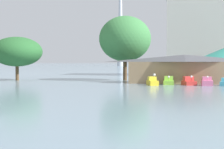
{
  "coord_description": "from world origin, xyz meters",
  "views": [
    {
      "loc": [
        12.33,
        -18.79,
        3.59
      ],
      "look_at": [
        4.87,
        23.67,
        2.02
      ],
      "focal_mm": 54.81,
      "sensor_mm": 36.0,
      "label": 1
    }
  ],
  "objects_px": {
    "shoreline_tree_mid": "(125,39)",
    "shoreline_tree_tall_left": "(17,52)",
    "pedal_boat_red": "(189,82)",
    "boathouse": "(185,68)",
    "pedal_boat_lime": "(169,81)",
    "pedal_boat_pink": "(207,82)",
    "distant_broadcast_tower": "(120,1)",
    "background_building_block": "(222,34)",
    "pedal_boat_yellow": "(152,82)"
  },
  "relations": [
    {
      "from": "shoreline_tree_mid",
      "to": "shoreline_tree_tall_left",
      "type": "bearing_deg",
      "value": -170.53
    },
    {
      "from": "pedal_boat_red",
      "to": "boathouse",
      "type": "relative_size",
      "value": 0.15
    },
    {
      "from": "pedal_boat_lime",
      "to": "shoreline_tree_mid",
      "type": "height_order",
      "value": "shoreline_tree_mid"
    },
    {
      "from": "pedal_boat_pink",
      "to": "distant_broadcast_tower",
      "type": "bearing_deg",
      "value": -166.03
    },
    {
      "from": "pedal_boat_pink",
      "to": "background_building_block",
      "type": "distance_m",
      "value": 41.54
    },
    {
      "from": "pedal_boat_red",
      "to": "distant_broadcast_tower",
      "type": "bearing_deg",
      "value": 175.06
    },
    {
      "from": "shoreline_tree_tall_left",
      "to": "shoreline_tree_mid",
      "type": "distance_m",
      "value": 21.3
    },
    {
      "from": "shoreline_tree_mid",
      "to": "background_building_block",
      "type": "relative_size",
      "value": 0.43
    },
    {
      "from": "pedal_boat_red",
      "to": "background_building_block",
      "type": "relative_size",
      "value": 0.1
    },
    {
      "from": "pedal_boat_red",
      "to": "background_building_block",
      "type": "bearing_deg",
      "value": 149.2
    },
    {
      "from": "pedal_boat_lime",
      "to": "pedal_boat_red",
      "type": "bearing_deg",
      "value": 86.76
    },
    {
      "from": "boathouse",
      "to": "distant_broadcast_tower",
      "type": "bearing_deg",
      "value": 101.13
    },
    {
      "from": "pedal_boat_yellow",
      "to": "shoreline_tree_mid",
      "type": "height_order",
      "value": "shoreline_tree_mid"
    },
    {
      "from": "shoreline_tree_tall_left",
      "to": "background_building_block",
      "type": "relative_size",
      "value": 0.34
    },
    {
      "from": "pedal_boat_pink",
      "to": "background_building_block",
      "type": "bearing_deg",
      "value": 171.45
    },
    {
      "from": "boathouse",
      "to": "shoreline_tree_mid",
      "type": "distance_m",
      "value": 14.01
    },
    {
      "from": "boathouse",
      "to": "background_building_block",
      "type": "bearing_deg",
      "value": 72.28
    },
    {
      "from": "shoreline_tree_mid",
      "to": "boathouse",
      "type": "bearing_deg",
      "value": -29.3
    },
    {
      "from": "shoreline_tree_tall_left",
      "to": "shoreline_tree_mid",
      "type": "xyz_separation_m",
      "value": [
        20.86,
        3.48,
        2.51
      ]
    },
    {
      "from": "pedal_boat_yellow",
      "to": "shoreline_tree_tall_left",
      "type": "bearing_deg",
      "value": -127.75
    },
    {
      "from": "pedal_boat_lime",
      "to": "distant_broadcast_tower",
      "type": "xyz_separation_m",
      "value": [
        -44.97,
        246.76,
        56.98
      ]
    },
    {
      "from": "shoreline_tree_tall_left",
      "to": "distant_broadcast_tower",
      "type": "relative_size",
      "value": 0.07
    },
    {
      "from": "pedal_boat_lime",
      "to": "pedal_boat_pink",
      "type": "bearing_deg",
      "value": 84.06
    },
    {
      "from": "pedal_boat_red",
      "to": "distant_broadcast_tower",
      "type": "distance_m",
      "value": 257.98
    },
    {
      "from": "pedal_boat_pink",
      "to": "boathouse",
      "type": "distance_m",
      "value": 6.74
    },
    {
      "from": "shoreline_tree_tall_left",
      "to": "background_building_block",
      "type": "height_order",
      "value": "background_building_block"
    },
    {
      "from": "pedal_boat_lime",
      "to": "pedal_boat_red",
      "type": "height_order",
      "value": "pedal_boat_red"
    },
    {
      "from": "pedal_boat_yellow",
      "to": "pedal_boat_pink",
      "type": "xyz_separation_m",
      "value": [
        8.32,
        1.17,
        -0.01
      ]
    },
    {
      "from": "pedal_boat_yellow",
      "to": "pedal_boat_red",
      "type": "height_order",
      "value": "pedal_boat_yellow"
    },
    {
      "from": "boathouse",
      "to": "background_building_block",
      "type": "relative_size",
      "value": 0.69
    },
    {
      "from": "shoreline_tree_mid",
      "to": "distant_broadcast_tower",
      "type": "distance_m",
      "value": 243.44
    },
    {
      "from": "pedal_boat_yellow",
      "to": "shoreline_tree_tall_left",
      "type": "relative_size",
      "value": 0.29
    },
    {
      "from": "shoreline_tree_mid",
      "to": "distant_broadcast_tower",
      "type": "bearing_deg",
      "value": 98.78
    },
    {
      "from": "pedal_boat_pink",
      "to": "distant_broadcast_tower",
      "type": "height_order",
      "value": "distant_broadcast_tower"
    },
    {
      "from": "pedal_boat_lime",
      "to": "boathouse",
      "type": "distance_m",
      "value": 5.9
    },
    {
      "from": "pedal_boat_lime",
      "to": "pedal_boat_red",
      "type": "relative_size",
      "value": 0.77
    },
    {
      "from": "pedal_boat_yellow",
      "to": "distant_broadcast_tower",
      "type": "bearing_deg",
      "value": 171.45
    },
    {
      "from": "background_building_block",
      "to": "distant_broadcast_tower",
      "type": "bearing_deg",
      "value": 105.69
    },
    {
      "from": "boathouse",
      "to": "shoreline_tree_mid",
      "type": "height_order",
      "value": "shoreline_tree_mid"
    },
    {
      "from": "pedal_boat_red",
      "to": "shoreline_tree_mid",
      "type": "distance_m",
      "value": 18.01
    },
    {
      "from": "pedal_boat_yellow",
      "to": "pedal_boat_lime",
      "type": "distance_m",
      "value": 3.1
    },
    {
      "from": "background_building_block",
      "to": "shoreline_tree_tall_left",
      "type": "bearing_deg",
      "value": -144.07
    },
    {
      "from": "pedal_boat_yellow",
      "to": "pedal_boat_pink",
      "type": "bearing_deg",
      "value": 79.75
    },
    {
      "from": "pedal_boat_pink",
      "to": "shoreline_tree_tall_left",
      "type": "bearing_deg",
      "value": -100.99
    },
    {
      "from": "pedal_boat_yellow",
      "to": "background_building_block",
      "type": "height_order",
      "value": "background_building_block"
    },
    {
      "from": "pedal_boat_pink",
      "to": "shoreline_tree_mid",
      "type": "bearing_deg",
      "value": -127.1
    },
    {
      "from": "shoreline_tree_tall_left",
      "to": "pedal_boat_red",
      "type": "bearing_deg",
      "value": -13.66
    },
    {
      "from": "background_building_block",
      "to": "pedal_boat_pink",
      "type": "bearing_deg",
      "value": -100.92
    },
    {
      "from": "pedal_boat_red",
      "to": "shoreline_tree_tall_left",
      "type": "xyz_separation_m",
      "value": [
        -32.55,
        7.91,
        5.09
      ]
    },
    {
      "from": "shoreline_tree_tall_left",
      "to": "pedal_boat_lime",
      "type": "bearing_deg",
      "value": -14.64
    }
  ]
}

